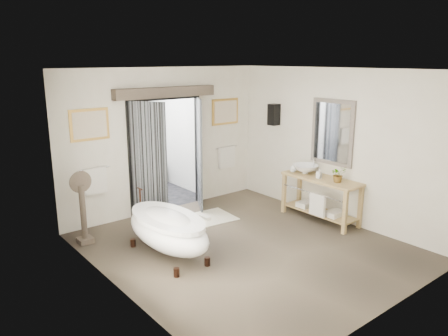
{
  "coord_description": "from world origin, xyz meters",
  "views": [
    {
      "loc": [
        -4.52,
        -5.0,
        3.07
      ],
      "look_at": [
        0.0,
        0.6,
        1.25
      ],
      "focal_mm": 35.0,
      "sensor_mm": 36.0,
      "label": 1
    }
  ],
  "objects": [
    {
      "name": "ground_plane",
      "position": [
        0.0,
        0.0,
        0.0
      ],
      "size": [
        5.0,
        5.0,
        0.0
      ],
      "primitive_type": "plane",
      "color": "brown"
    },
    {
      "name": "back_wall_dressing",
      "position": [
        0.0,
        2.32,
        1.56
      ],
      "size": [
        3.82,
        0.76,
        2.52
      ],
      "color": "black",
      "rests_on": "ground_plane"
    },
    {
      "name": "soap_bottle_b",
      "position": [
        1.87,
        0.71,
        0.94
      ],
      "size": [
        0.15,
        0.15,
        0.17
      ],
      "primitive_type": "imported",
      "rotation": [
        0.0,
        0.0,
        -0.16
      ],
      "color": "gray",
      "rests_on": "vanity"
    },
    {
      "name": "soap_bottle_a",
      "position": [
        1.9,
        0.08,
        0.94
      ],
      "size": [
        0.09,
        0.09,
        0.18
      ],
      "primitive_type": "imported",
      "rotation": [
        0.0,
        0.0,
        0.1
      ],
      "color": "gray",
      "rests_on": "vanity"
    },
    {
      "name": "rug",
      "position": [
        0.21,
        1.51,
        0.01
      ],
      "size": [
        1.27,
        0.91,
        0.01
      ],
      "primitive_type": "cube",
      "rotation": [
        0.0,
        0.0,
        -0.1
      ],
      "color": "beige",
      "rests_on": "ground_plane"
    },
    {
      "name": "basin",
      "position": [
        1.97,
        0.48,
        0.94
      ],
      "size": [
        0.58,
        0.58,
        0.18
      ],
      "primitive_type": "imported",
      "rotation": [
        0.0,
        0.0,
        0.13
      ],
      "color": "white",
      "rests_on": "vanity"
    },
    {
      "name": "plant",
      "position": [
        1.96,
        -0.31,
        1.0
      ],
      "size": [
        0.34,
        0.32,
        0.3
      ],
      "primitive_type": "imported",
      "rotation": [
        0.0,
        0.0,
        -0.38
      ],
      "color": "gray",
      "rests_on": "vanity"
    },
    {
      "name": "shower_room",
      "position": [
        0.0,
        3.99,
        0.91
      ],
      "size": [
        2.22,
        2.01,
        2.51
      ],
      "color": "black",
      "rests_on": "ground_plane"
    },
    {
      "name": "vanity",
      "position": [
        1.95,
        0.07,
        0.51
      ],
      "size": [
        0.57,
        1.6,
        0.85
      ],
      "color": "tan",
      "rests_on": "ground_plane"
    },
    {
      "name": "pedestal_mirror",
      "position": [
        -2.01,
        1.89,
        0.54
      ],
      "size": [
        0.37,
        0.24,
        1.27
      ],
      "color": "#4F4237",
      "rests_on": "ground_plane"
    },
    {
      "name": "slippers",
      "position": [
        0.12,
        1.51,
        0.04
      ],
      "size": [
        0.36,
        0.27,
        0.05
      ],
      "color": "silver",
      "rests_on": "rug"
    },
    {
      "name": "room_shell",
      "position": [
        -0.04,
        -0.13,
        1.86
      ],
      "size": [
        4.52,
        5.02,
        2.91
      ],
      "color": "beige",
      "rests_on": "ground_plane"
    },
    {
      "name": "clawfoot_tub",
      "position": [
        -1.18,
        0.56,
        0.45
      ],
      "size": [
        0.84,
        1.89,
        0.92
      ],
      "color": "black",
      "rests_on": "ground_plane"
    }
  ]
}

